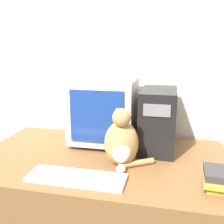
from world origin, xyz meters
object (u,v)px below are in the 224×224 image
object	(u,v)px
keyboard	(76,177)
pen	(52,167)
cat	(122,142)
book_stack	(218,178)
computer_tower	(158,120)
crt_monitor	(104,111)

from	to	relation	value
keyboard	pen	world-z (taller)	keyboard
keyboard	cat	size ratio (longest dim) A/B	1.46
keyboard	cat	world-z (taller)	cat
cat	book_stack	size ratio (longest dim) A/B	1.74
computer_tower	book_stack	distance (m)	0.55
cat	book_stack	xyz separation A→B (m)	(0.49, -0.13, -0.09)
keyboard	cat	distance (m)	0.31
keyboard	pen	bearing A→B (deg)	154.01
computer_tower	pen	distance (m)	0.72
crt_monitor	keyboard	distance (m)	0.57
computer_tower	pen	xyz separation A→B (m)	(-0.55, -0.42, -0.19)
crt_monitor	pen	world-z (taller)	crt_monitor
crt_monitor	computer_tower	distance (m)	0.36
computer_tower	keyboard	distance (m)	0.65
computer_tower	book_stack	xyz separation A→B (m)	(0.31, -0.43, -0.15)
crt_monitor	book_stack	bearing A→B (deg)	-34.04
computer_tower	cat	bearing A→B (deg)	-120.86
cat	keyboard	bearing A→B (deg)	-142.20
crt_monitor	cat	world-z (taller)	crt_monitor
book_stack	keyboard	bearing A→B (deg)	-173.51
crt_monitor	computer_tower	size ratio (longest dim) A/B	1.13
keyboard	book_stack	xyz separation A→B (m)	(0.68, 0.08, 0.04)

